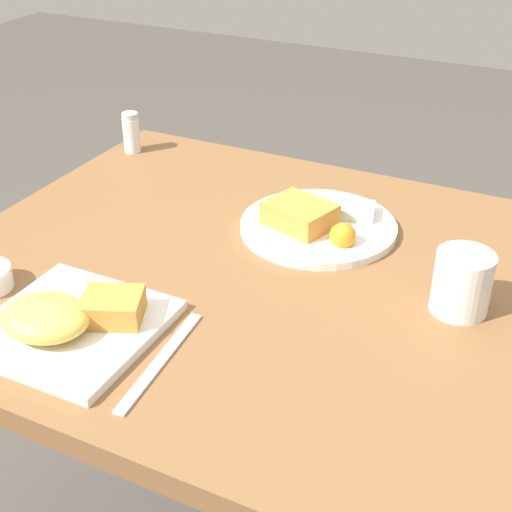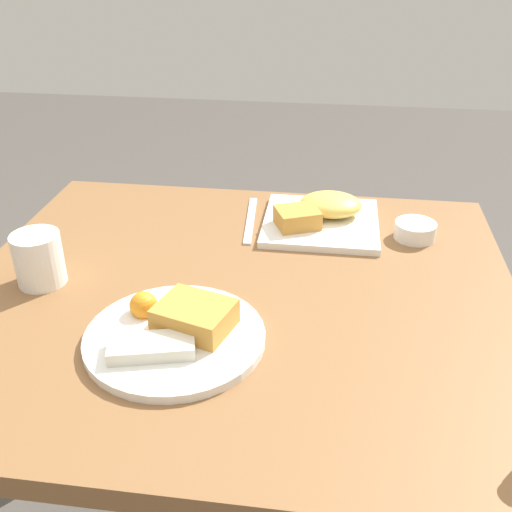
{
  "view_description": "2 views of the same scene",
  "coord_description": "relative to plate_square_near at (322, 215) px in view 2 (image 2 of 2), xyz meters",
  "views": [
    {
      "loc": [
        0.44,
        -0.86,
        1.35
      ],
      "look_at": [
        0.03,
        -0.02,
        0.78
      ],
      "focal_mm": 50.0,
      "sensor_mm": 36.0,
      "label": 1
    },
    {
      "loc": [
        -0.15,
        0.85,
        1.3
      ],
      "look_at": [
        -0.03,
        -0.01,
        0.81
      ],
      "focal_mm": 42.0,
      "sensor_mm": 36.0,
      "label": 2
    }
  ],
  "objects": [
    {
      "name": "dining_table",
      "position": [
        0.13,
        0.27,
        -0.11
      ],
      "size": [
        0.95,
        0.85,
        0.75
      ],
      "color": "brown",
      "rests_on": "ground_plane"
    },
    {
      "name": "plate_square_near",
      "position": [
        0.0,
        0.0,
        0.0
      ],
      "size": [
        0.23,
        0.23,
        0.06
      ],
      "color": "white",
      "rests_on": "dining_table"
    },
    {
      "name": "plate_oval_far",
      "position": [
        0.2,
        0.42,
        -0.01
      ],
      "size": [
        0.27,
        0.27,
        0.05
      ],
      "color": "white",
      "rests_on": "dining_table"
    },
    {
      "name": "sauce_ramekin",
      "position": [
        -0.18,
        0.04,
        -0.0
      ],
      "size": [
        0.08,
        0.08,
        0.03
      ],
      "color": "white",
      "rests_on": "dining_table"
    },
    {
      "name": "butter_knife",
      "position": [
        0.15,
        0.0,
        -0.02
      ],
      "size": [
        0.03,
        0.22,
        0.0
      ],
      "rotation": [
        0.0,
        0.0,
        1.65
      ],
      "color": "silver",
      "rests_on": "dining_table"
    },
    {
      "name": "coffee_mug",
      "position": [
        0.47,
        0.29,
        0.02
      ],
      "size": [
        0.08,
        0.08,
        0.09
      ],
      "color": "white",
      "rests_on": "dining_table"
    }
  ]
}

